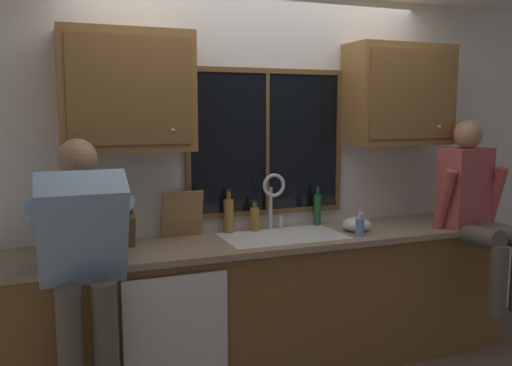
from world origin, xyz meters
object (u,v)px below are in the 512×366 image
object	(u,v)px
soap_dispenser	(360,227)
bottle_amber_small	(229,215)
person_standing	(84,260)
bottle_tall_clear	(317,209)
person_sitting_on_counter	(475,203)
cutting_board	(182,214)
bottle_green_glass	(255,218)
knife_block	(124,229)
mixing_bowl	(356,224)

from	to	relation	value
soap_dispenser	bottle_amber_small	distance (m)	0.88
person_standing	bottle_tall_clear	size ratio (longest dim) A/B	5.53
person_sitting_on_counter	cutting_board	distance (m)	2.04
soap_dispenser	bottle_tall_clear	size ratio (longest dim) A/B	0.57
bottle_amber_small	cutting_board	bearing A→B (deg)	-177.28
bottle_tall_clear	soap_dispenser	bearing A→B (deg)	-75.46
cutting_board	bottle_amber_small	xyz separation A→B (m)	(0.32, 0.02, -0.03)
person_standing	bottle_tall_clear	distance (m)	1.75
person_standing	bottle_tall_clear	xyz separation A→B (m)	(1.65, 0.56, 0.07)
soap_dispenser	bottle_green_glass	size ratio (longest dim) A/B	0.77
bottle_green_glass	bottle_amber_small	distance (m)	0.19
bottle_green_glass	bottle_tall_clear	size ratio (longest dim) A/B	0.74
person_standing	knife_block	size ratio (longest dim) A/B	4.97
soap_dispenser	bottle_green_glass	distance (m)	0.72
bottle_tall_clear	knife_block	bearing A→B (deg)	-174.41
knife_block	person_sitting_on_counter	bearing A→B (deg)	-8.58
person_sitting_on_counter	bottle_amber_small	world-z (taller)	person_sitting_on_counter
knife_block	bottle_tall_clear	xyz separation A→B (m)	(1.39, 0.14, 0.01)
bottle_green_glass	bottle_amber_small	bearing A→B (deg)	173.16
person_sitting_on_counter	bottle_amber_small	xyz separation A→B (m)	(-1.66, 0.50, -0.06)
person_standing	bottle_green_glass	size ratio (longest dim) A/B	7.43
bottle_tall_clear	bottle_amber_small	bearing A→B (deg)	179.24
cutting_board	knife_block	bearing A→B (deg)	-161.75
person_standing	bottle_green_glass	bearing A→B (deg)	25.29
cutting_board	bottle_green_glass	xyz separation A→B (m)	(0.51, -0.01, -0.06)
person_standing	knife_block	bearing A→B (deg)	58.26
person_sitting_on_counter	soap_dispenser	bearing A→B (deg)	174.19
person_sitting_on_counter	mixing_bowl	distance (m)	0.86
cutting_board	bottle_amber_small	size ratio (longest dim) A/B	1.05
knife_block	bottle_tall_clear	size ratio (longest dim) A/B	1.11
bottle_tall_clear	person_standing	bearing A→B (deg)	-161.25
knife_block	cutting_board	size ratio (longest dim) A/B	1.03
cutting_board	soap_dispenser	size ratio (longest dim) A/B	1.89
person_standing	knife_block	xyz separation A→B (m)	(0.26, 0.43, 0.05)
person_sitting_on_counter	mixing_bowl	xyz separation A→B (m)	(-0.82, 0.23, -0.14)
cutting_board	bottle_amber_small	world-z (taller)	cutting_board
knife_block	bottle_green_glass	distance (m)	0.91
mixing_bowl	bottle_tall_clear	distance (m)	0.32
person_standing	person_sitting_on_counter	world-z (taller)	person_sitting_on_counter
cutting_board	person_standing	bearing A→B (deg)	-139.78
cutting_board	bottle_tall_clear	size ratio (longest dim) A/B	1.08
person_standing	mixing_bowl	distance (m)	1.85
person_standing	bottle_green_glass	world-z (taller)	person_standing
cutting_board	bottle_tall_clear	world-z (taller)	cutting_board
mixing_bowl	soap_dispenser	world-z (taller)	soap_dispenser
cutting_board	bottle_tall_clear	xyz separation A→B (m)	(1.00, 0.01, -0.03)
bottle_amber_small	person_sitting_on_counter	bearing A→B (deg)	-16.90
person_standing	cutting_board	size ratio (longest dim) A/B	5.12
mixing_bowl	knife_block	bearing A→B (deg)	175.40
cutting_board	bottle_green_glass	size ratio (longest dim) A/B	1.45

